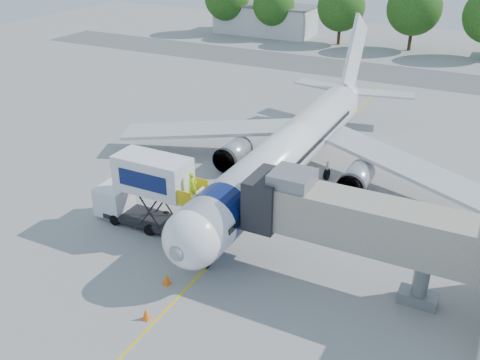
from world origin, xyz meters
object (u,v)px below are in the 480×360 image
at_px(aircraft, 291,149).
at_px(ground_tug, 84,313).
at_px(catering_hiloader, 147,191).
at_px(jet_bridge, 348,219).

distance_m(aircraft, ground_tug, 21.56).
bearing_deg(aircraft, catering_hiloader, -119.37).
relative_size(aircraft, ground_tug, 9.47).
height_order(jet_bridge, ground_tug, jet_bridge).
bearing_deg(aircraft, jet_bridge, -54.30).
relative_size(aircraft, catering_hiloader, 4.44).
relative_size(jet_bridge, ground_tug, 3.49).
distance_m(jet_bridge, ground_tug, 15.51).
relative_size(jet_bridge, catering_hiloader, 1.64).
height_order(aircraft, ground_tug, aircraft).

